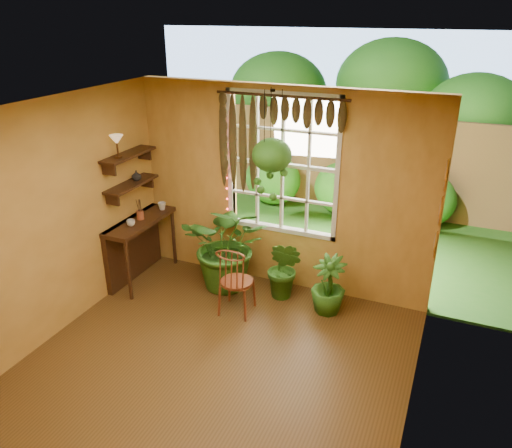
{
  "coord_description": "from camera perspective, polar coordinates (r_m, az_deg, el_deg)",
  "views": [
    {
      "loc": [
        2.1,
        -3.52,
        3.55
      ],
      "look_at": [
        0.11,
        1.15,
        1.34
      ],
      "focal_mm": 35.0,
      "sensor_mm": 36.0,
      "label": 1
    }
  ],
  "objects": [
    {
      "name": "wall_plates",
      "position": [
        5.67,
        20.31,
        1.35
      ],
      "size": [
        0.04,
        0.32,
        1.1
      ],
      "primitive_type": null,
      "color": "beige",
      "rests_on": "wall_right"
    },
    {
      "name": "window",
      "position": [
        6.44,
        3.05,
        6.79
      ],
      "size": [
        1.52,
        0.1,
        1.86
      ],
      "color": "white",
      "rests_on": "wall_back"
    },
    {
      "name": "ceiling",
      "position": [
        4.19,
        -7.78,
        11.59
      ],
      "size": [
        4.5,
        4.5,
        0.0
      ],
      "primitive_type": "plane",
      "rotation": [
        3.14,
        0.0,
        0.0
      ],
      "color": "silver",
      "rests_on": "wall_back"
    },
    {
      "name": "shelf_lower",
      "position": [
        6.83,
        -14.04,
        4.45
      ],
      "size": [
        0.25,
        0.9,
        0.04
      ],
      "primitive_type": "cube",
      "color": "#3D1F10",
      "rests_on": "wall_left"
    },
    {
      "name": "potted_plant_left",
      "position": [
        6.68,
        -3.17,
        -2.38
      ],
      "size": [
        1.32,
        1.2,
        1.27
      ],
      "primitive_type": "imported",
      "rotation": [
        0.0,
        0.0,
        0.2
      ],
      "color": "#164913",
      "rests_on": "floor"
    },
    {
      "name": "wall_right",
      "position": [
        4.15,
        18.31,
        -9.85
      ],
      "size": [
        0.0,
        4.5,
        4.5
      ],
      "primitive_type": "plane",
      "rotation": [
        1.57,
        0.0,
        -1.57
      ],
      "color": "gold",
      "rests_on": "floor"
    },
    {
      "name": "potted_plant_mid",
      "position": [
        6.51,
        3.26,
        -5.18
      ],
      "size": [
        0.58,
        0.53,
        0.86
      ],
      "primitive_type": "imported",
      "rotation": [
        0.0,
        0.0,
        -0.37
      ],
      "color": "#164913",
      "rests_on": "floor"
    },
    {
      "name": "floor",
      "position": [
        5.42,
        -6.16,
        -17.55
      ],
      "size": [
        4.5,
        4.5,
        0.0
      ],
      "primitive_type": "plane",
      "color": "brown",
      "rests_on": "ground"
    },
    {
      "name": "hanging_basket",
      "position": [
        6.07,
        1.82,
        7.65
      ],
      "size": [
        0.49,
        0.49,
        1.32
      ],
      "color": "black",
      "rests_on": "ceiling"
    },
    {
      "name": "cup_a",
      "position": [
        6.77,
        -14.11,
        0.13
      ],
      "size": [
        0.13,
        0.13,
        0.09
      ],
      "primitive_type": "imported",
      "rotation": [
        0.0,
        0.0,
        0.26
      ],
      "color": "silver",
      "rests_on": "counter_ledge"
    },
    {
      "name": "windsor_chair",
      "position": [
        6.26,
        -2.3,
        -7.62
      ],
      "size": [
        0.43,
        0.46,
        1.08
      ],
      "rotation": [
        0.0,
        0.0,
        0.07
      ],
      "color": "maroon",
      "rests_on": "floor"
    },
    {
      "name": "wall_left",
      "position": [
        5.84,
        -24.23,
        -0.82
      ],
      "size": [
        0.0,
        4.5,
        4.5
      ],
      "primitive_type": "plane",
      "rotation": [
        1.57,
        0.0,
        1.57
      ],
      "color": "gold",
      "rests_on": "floor"
    },
    {
      "name": "string_lights",
      "position": [
        6.63,
        -3.44,
        7.73
      ],
      "size": [
        0.03,
        0.03,
        1.54
      ],
      "primitive_type": null,
      "color": "#FF2633",
      "rests_on": "window"
    },
    {
      "name": "counter_ledge",
      "position": [
        7.16,
        -13.6,
        -1.94
      ],
      "size": [
        0.4,
        1.2,
        0.9
      ],
      "color": "#3D1F10",
      "rests_on": "floor"
    },
    {
      "name": "tiffany_lamp",
      "position": [
        6.48,
        -15.64,
        9.11
      ],
      "size": [
        0.17,
        0.17,
        0.29
      ],
      "color": "#573318",
      "rests_on": "shelf_upper"
    },
    {
      "name": "brush_jar",
      "position": [
        6.92,
        -13.15,
        1.63
      ],
      "size": [
        0.1,
        0.1,
        0.36
      ],
      "color": "#98492C",
      "rests_on": "counter_ledge"
    },
    {
      "name": "valance_vine",
      "position": [
        6.22,
        2.02,
        11.69
      ],
      "size": [
        1.7,
        0.12,
        1.1
      ],
      "color": "#3D1F10",
      "rests_on": "window"
    },
    {
      "name": "cup_b",
      "position": [
        7.22,
        -10.69,
        2.02
      ],
      "size": [
        0.14,
        0.14,
        0.11
      ],
      "primitive_type": "imported",
      "rotation": [
        0.0,
        0.0,
        -0.25
      ],
      "color": "beige",
      "rests_on": "counter_ledge"
    },
    {
      "name": "backyard",
      "position": [
        10.8,
        12.87,
        10.82
      ],
      "size": [
        14.0,
        10.0,
        12.0
      ],
      "color": "#25621C",
      "rests_on": "ground"
    },
    {
      "name": "shelf_vase",
      "position": [
        6.89,
        -13.51,
        5.42
      ],
      "size": [
        0.13,
        0.13,
        0.14
      ],
      "primitive_type": "imported",
      "rotation": [
        0.0,
        0.0,
        0.03
      ],
      "color": "#B2AD99",
      "rests_on": "shelf_lower"
    },
    {
      "name": "wall_back",
      "position": [
        6.52,
        2.89,
        3.77
      ],
      "size": [
        4.0,
        0.0,
        4.0
      ],
      "primitive_type": "plane",
      "rotation": [
        1.57,
        0.0,
        0.0
      ],
      "color": "gold",
      "rests_on": "floor"
    },
    {
      "name": "shelf_upper",
      "position": [
        6.71,
        -14.37,
        7.67
      ],
      "size": [
        0.25,
        0.9,
        0.04
      ],
      "primitive_type": "cube",
      "color": "#3D1F10",
      "rests_on": "wall_left"
    },
    {
      "name": "potted_plant_right",
      "position": [
        6.31,
        8.28,
        -6.89
      ],
      "size": [
        0.54,
        0.54,
        0.77
      ],
      "primitive_type": "imported",
      "rotation": [
        0.0,
        0.0,
        -0.31
      ],
      "color": "#164913",
      "rests_on": "floor"
    }
  ]
}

